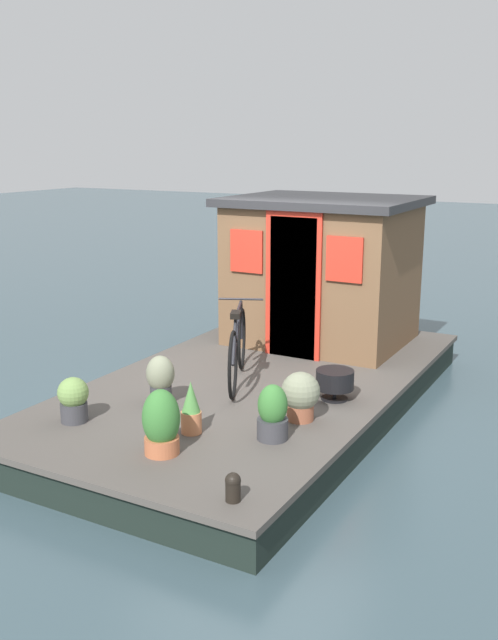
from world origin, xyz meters
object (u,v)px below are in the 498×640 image
Objects in this scene: bicycle at (238,348)px; potted_plant_mint at (191,409)px; potted_plant_ivy at (273,414)px; potted_plant_thyme at (160,378)px; mooring_bollard at (233,486)px; potted_plant_lavender at (73,399)px; potted_plant_basil at (161,423)px; potted_plant_fern at (301,395)px; charcoal_grill at (335,380)px; houseboat_cabin at (322,270)px.

potted_plant_mint is at bearing -166.73° from bicycle.
potted_plant_thyme is at bearing 80.23° from potted_plant_ivy.
mooring_bollard is at bearing -150.81° from bicycle.
potted_plant_mint is 1.13× the size of potted_plant_lavender.
potted_plant_basil is at bearing -176.89° from potted_plant_mint.
charcoal_grill is at bearing -6.28° from potted_plant_fern.
potted_plant_basil is 2.55× the size of mooring_bollard.
potted_plant_basil is 1.15m from potted_plant_lavender.
potted_plant_basil is 0.49m from potted_plant_mint.
houseboat_cabin is at bearing 3.62° from potted_plant_basil.
potted_plant_fern is 1.68m from mooring_bollard.
potted_plant_ivy reaches higher than mooring_bollard.
potted_plant_ivy reaches higher than potted_plant_mint.
bicycle is at bearing -24.31° from potted_plant_lavender.
bicycle reaches higher than potted_plant_thyme.
houseboat_cabin is at bearing 3.69° from potted_plant_mint.
mooring_bollard is (-2.32, -1.30, -0.27)m from bicycle.
bicycle is 3.13× the size of potted_plant_ivy.
charcoal_grill is at bearing -89.68° from bicycle.
potted_plant_mint reaches higher than potted_plant_fern.
bicycle is 1.15m from charcoal_grill.
potted_plant_ivy is 1.18m from mooring_bollard.
bicycle is 3.36× the size of potted_plant_fern.
charcoal_grill is at bearing -22.04° from potted_plant_basil.
potted_plant_mint is (-0.76, 0.73, -0.02)m from potted_plant_fern.
potted_plant_basil is at bearing 137.00° from potted_plant_ivy.
potted_plant_fern is (-2.66, -0.95, -0.70)m from houseboat_cabin.
potted_plant_fern is 0.94× the size of potted_plant_thyme.
houseboat_cabin is 3.97m from potted_plant_basil.
potted_plant_thyme reaches higher than mooring_bollard.
charcoal_grill is 2.33m from mooring_bollard.
potted_plant_basil is (-1.24, 0.70, 0.02)m from potted_plant_fern.
potted_plant_ivy is at bearing -43.00° from potted_plant_basil.
bicycle is 1.57m from potted_plant_ivy.
bicycle is 3.22× the size of potted_plant_mint.
potted_plant_lavender is at bearing 166.58° from houseboat_cabin.
bicycle is 2.77× the size of potted_plant_basil.
potted_plant_thyme is at bearing 101.49° from potted_plant_fern.
potted_plant_thyme is at bearing 36.22° from potted_plant_basil.
mooring_bollard is at bearing -164.71° from houseboat_cabin.
potted_plant_basil is 1.04m from mooring_bollard.
houseboat_cabin is 4.64× the size of potted_plant_ivy.
potted_plant_mint is 0.74m from potted_plant_ivy.
houseboat_cabin is 3.50m from potted_plant_mint.
potted_plant_mint is (-3.42, -0.22, -0.71)m from houseboat_cabin.
potted_plant_lavender is at bearing 120.03° from potted_plant_fern.
potted_plant_basil is (-1.90, -0.36, -0.12)m from bicycle.
potted_plant_thyme is (-2.95, 0.45, -0.68)m from houseboat_cabin.
potted_plant_basil is at bearing -143.78° from potted_plant_thyme.
potted_plant_basil reaches higher than potted_plant_ivy.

